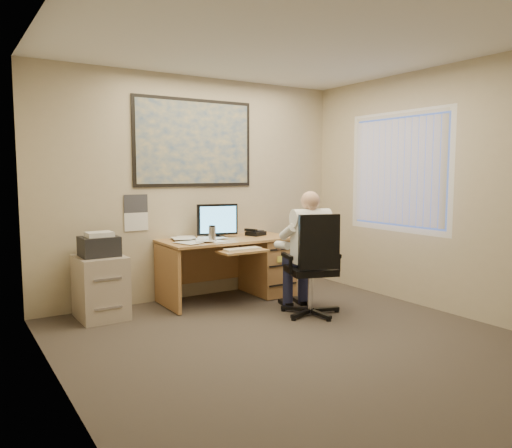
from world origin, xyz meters
TOP-DOWN VIEW (x-y plane):
  - room_shell at (0.00, 0.00)m, footprint 4.00×4.50m
  - desk at (0.55, 1.90)m, footprint 1.60×0.97m
  - world_map at (-0.02, 2.23)m, footprint 1.56×0.03m
  - wall_calendar at (-0.77, 2.24)m, footprint 0.28×0.01m
  - window_blinds at (1.97, 0.80)m, footprint 0.06×1.40m
  - filing_cabinet at (-1.29, 1.92)m, footprint 0.49×0.58m
  - office_chair at (0.70, 0.78)m, footprint 0.84×0.84m
  - person at (0.68, 0.86)m, footprint 0.68×0.87m

SIDE VIEW (x-z plane):
  - office_chair at x=0.70m, z-range -0.23..0.88m
  - filing_cabinet at x=-1.29m, z-range -0.07..0.86m
  - desk at x=0.55m, z-range -0.13..1.02m
  - person at x=0.68m, z-range 0.00..1.34m
  - wall_calendar at x=-0.77m, z-range 0.87..1.29m
  - room_shell at x=0.00m, z-range 0.00..2.70m
  - window_blinds at x=1.97m, z-range 0.90..2.20m
  - world_map at x=-0.02m, z-range 1.37..2.43m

